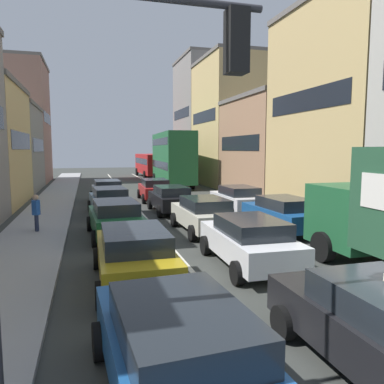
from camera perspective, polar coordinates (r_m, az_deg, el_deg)
The scene contains 19 objects.
sidewalk_left at distance 24.55m, azimuth -20.54°, elevation -1.99°, with size 2.60×64.00×0.14m, color #9D9D9D.
lane_stripe_left at distance 24.63m, azimuth -8.86°, elevation -1.78°, with size 0.16×60.00×0.01m, color silver.
lane_stripe_right at distance 25.25m, azimuth -1.18°, elevation -1.50°, with size 0.16×60.00×0.01m, color silver.
building_row_right at distance 30.85m, azimuth 12.55°, elevation 10.81°, with size 7.20×43.90×14.28m.
traffic_light_pole at distance 4.90m, azimuth -14.82°, elevation 9.79°, with size 3.58×0.38×5.50m.
sedan_left_lane_front at distance 5.54m, azimuth -2.11°, elevation -22.89°, with size 2.26×4.40×1.49m.
sedan_centre_lane_second at distance 11.51m, azimuth 8.65°, elevation -7.24°, with size 2.14×4.34×1.49m.
wagon_left_lane_second at distance 10.04m, azimuth -8.74°, elevation -9.29°, with size 2.08×4.31×1.49m.
hatchback_centre_lane_third at distance 15.96m, azimuth 1.80°, elevation -3.32°, with size 2.11×4.33×1.49m.
sedan_left_lane_third at distance 15.35m, azimuth -11.54°, elevation -3.84°, with size 2.25×4.39×1.49m.
coupe_centre_lane_fourth at distance 20.95m, azimuth -3.23°, elevation -0.98°, with size 2.10×4.32×1.49m.
sedan_left_lane_fourth at distance 20.63m, azimuth -12.38°, elevation -1.23°, with size 2.30×4.41×1.49m.
sedan_centre_lane_fifth at distance 26.01m, azimuth -5.68°, elevation 0.46°, with size 2.16×4.35×1.49m.
sedan_left_lane_fifth at distance 25.59m, azimuth -12.72°, elevation 0.23°, with size 2.19×4.36×1.49m.
sedan_right_lane_behind_truck at distance 16.55m, azimuth 13.62°, elevation -3.15°, with size 2.18×4.36×1.49m.
wagon_right_lane_far at distance 21.00m, azimuth 6.97°, elevation -1.00°, with size 2.07×4.30×1.49m.
bus_mid_queue_primary at distance 36.18m, azimuth -2.99°, elevation 5.40°, with size 3.16×10.60×5.06m.
bus_far_queue_secondary at distance 47.86m, azimuth -6.27°, elevation 4.35°, with size 2.84×10.51×2.90m.
pedestrian_near_kerb at distance 16.87m, azimuth -22.55°, elevation -2.77°, with size 0.34×0.53×1.66m.
Camera 1 is at (-4.54, -4.21, 3.52)m, focal length 35.18 mm.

